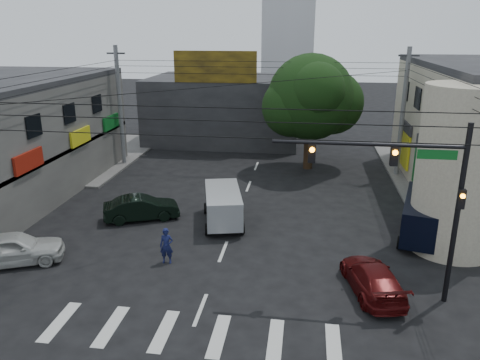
% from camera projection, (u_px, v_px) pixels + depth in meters
% --- Properties ---
extents(ground, '(160.00, 160.00, 0.00)m').
position_uv_depth(ground, '(215.00, 272.00, 20.90)').
color(ground, black).
rests_on(ground, ground).
extents(sidewalk_far_left, '(16.00, 16.00, 0.15)m').
position_uv_depth(sidewalk_far_left, '(50.00, 154.00, 40.24)').
color(sidewalk_far_left, '#514F4C').
rests_on(sidewalk_far_left, ground).
extents(corner_column, '(4.00, 4.00, 8.00)m').
position_uv_depth(corner_column, '(460.00, 171.00, 21.95)').
color(corner_column, gray).
rests_on(corner_column, ground).
extents(building_far, '(14.00, 10.00, 6.00)m').
position_uv_depth(building_far, '(226.00, 109.00, 44.99)').
color(building_far, '#232326').
rests_on(building_far, ground).
extents(billboard, '(7.00, 0.30, 2.60)m').
position_uv_depth(billboard, '(215.00, 67.00, 39.05)').
color(billboard, olive).
rests_on(billboard, building_far).
extents(street_tree, '(6.40, 6.40, 8.70)m').
position_uv_depth(street_tree, '(311.00, 98.00, 34.68)').
color(street_tree, black).
rests_on(street_tree, ground).
extents(traffic_gantry, '(7.10, 0.35, 7.20)m').
position_uv_depth(traffic_gantry, '(414.00, 184.00, 17.41)').
color(traffic_gantry, black).
rests_on(traffic_gantry, ground).
extents(utility_pole_far_left, '(0.32, 0.32, 9.20)m').
position_uv_depth(utility_pole_far_left, '(120.00, 107.00, 35.95)').
color(utility_pole_far_left, '#59595B').
rests_on(utility_pole_far_left, ground).
extents(utility_pole_far_right, '(0.32, 0.32, 9.20)m').
position_uv_depth(utility_pole_far_right, '(403.00, 114.00, 33.13)').
color(utility_pole_far_right, '#59595B').
rests_on(utility_pole_far_right, ground).
extents(dark_sedan, '(4.47, 5.23, 1.38)m').
position_uv_depth(dark_sedan, '(141.00, 208.00, 26.43)').
color(dark_sedan, black).
rests_on(dark_sedan, ground).
extents(white_compact, '(5.02, 5.75, 1.52)m').
position_uv_depth(white_compact, '(13.00, 248.00, 21.42)').
color(white_compact, '#B1B1AD').
rests_on(white_compact, ground).
extents(maroon_sedan, '(3.58, 5.08, 1.26)m').
position_uv_depth(maroon_sedan, '(372.00, 278.00, 19.12)').
color(maroon_sedan, '#44090A').
rests_on(maroon_sedan, ground).
extents(silver_minivan, '(5.25, 3.83, 1.90)m').
position_uv_depth(silver_minivan, '(223.00, 207.00, 25.84)').
color(silver_minivan, '#A5A9AD').
rests_on(silver_minivan, ground).
extents(navy_van, '(6.33, 4.62, 2.14)m').
position_uv_depth(navy_van, '(425.00, 218.00, 24.01)').
color(navy_van, black).
rests_on(navy_van, ground).
extents(traffic_officer, '(0.69, 0.51, 1.70)m').
position_uv_depth(traffic_officer, '(166.00, 246.00, 21.46)').
color(traffic_officer, '#11163E').
rests_on(traffic_officer, ground).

